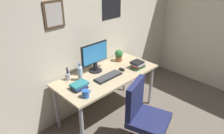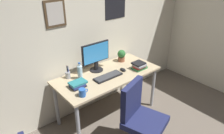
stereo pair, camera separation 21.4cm
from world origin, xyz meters
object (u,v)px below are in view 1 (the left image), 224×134
at_px(monitor, 95,56).
at_px(coffee_mug_near, 86,94).
at_px(keyboard, 108,77).
at_px(computer_mouse, 122,69).
at_px(book_stack_right, 138,65).
at_px(pen_cup, 68,76).
at_px(office_chair, 143,114).
at_px(water_bottle, 80,74).
at_px(book_stack_left, 79,86).
at_px(potted_plant, 119,55).

distance_m(monitor, coffee_mug_near, 0.71).
distance_m(keyboard, computer_mouse, 0.30).
bearing_deg(computer_mouse, book_stack_right, -27.37).
xyz_separation_m(computer_mouse, book_stack_right, (0.23, -0.12, 0.04)).
relative_size(coffee_mug_near, pen_cup, 0.62).
bearing_deg(office_chair, keyboard, 85.19).
bearing_deg(water_bottle, monitor, 12.36).
bearing_deg(office_chair, pen_cup, 110.33).
height_order(monitor, book_stack_left, monitor).
relative_size(water_bottle, pen_cup, 1.26).
bearing_deg(water_bottle, keyboard, -33.13).
bearing_deg(potted_plant, book_stack_left, -166.82).
height_order(monitor, book_stack_right, monitor).
relative_size(keyboard, water_bottle, 1.70).
relative_size(monitor, water_bottle, 1.82).
distance_m(potted_plant, pen_cup, 0.95).
height_order(water_bottle, coffee_mug_near, water_bottle).
distance_m(keyboard, water_bottle, 0.40).
bearing_deg(pen_cup, book_stack_right, -24.88).
bearing_deg(coffee_mug_near, potted_plant, 22.96).
bearing_deg(potted_plant, computer_mouse, -128.03).
distance_m(monitor, potted_plant, 0.52).
distance_m(office_chair, pen_cup, 1.13).
bearing_deg(office_chair, potted_plant, 59.65).
bearing_deg(keyboard, coffee_mug_near, -163.17).
bearing_deg(coffee_mug_near, book_stack_right, 2.82).
xyz_separation_m(keyboard, potted_plant, (0.51, 0.28, 0.09)).
xyz_separation_m(office_chair, coffee_mug_near, (-0.46, 0.53, 0.26)).
xyz_separation_m(keyboard, pen_cup, (-0.44, 0.34, 0.04)).
height_order(keyboard, book_stack_right, book_stack_right).
distance_m(monitor, book_stack_right, 0.67).
bearing_deg(coffee_mug_near, water_bottle, 61.57).
distance_m(monitor, pen_cup, 0.49).
height_order(water_bottle, pen_cup, water_bottle).
bearing_deg(book_stack_left, keyboard, -6.46).
relative_size(office_chair, pen_cup, 4.75).
relative_size(keyboard, computer_mouse, 3.91).
bearing_deg(book_stack_left, computer_mouse, -3.07).
xyz_separation_m(coffee_mug_near, pen_cup, (0.08, 0.50, 0.01)).
distance_m(monitor, computer_mouse, 0.46).
bearing_deg(potted_plant, pen_cup, 176.18).
height_order(monitor, pen_cup, monitor).
xyz_separation_m(coffee_mug_near, book_stack_left, (0.06, 0.21, -0.01)).
xyz_separation_m(office_chair, keyboard, (0.06, 0.69, 0.23)).
xyz_separation_m(monitor, pen_cup, (-0.45, 0.06, -0.19)).
xyz_separation_m(office_chair, book_stack_right, (0.58, 0.58, 0.27)).
distance_m(pen_cup, book_stack_left, 0.29).
height_order(pen_cup, book_stack_left, pen_cup).
xyz_separation_m(office_chair, monitor, (0.07, 0.97, 0.45)).
distance_m(office_chair, potted_plant, 1.17).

